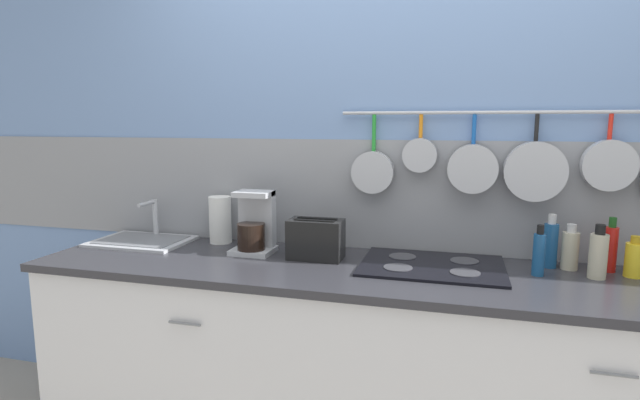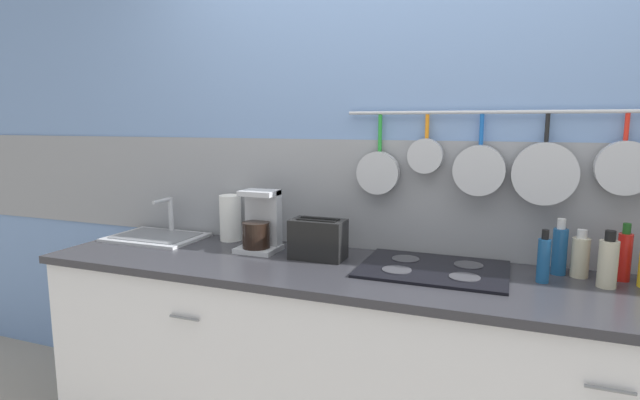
{
  "view_description": "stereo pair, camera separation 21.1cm",
  "coord_description": "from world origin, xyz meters",
  "px_view_note": "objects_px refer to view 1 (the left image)",
  "views": [
    {
      "loc": [
        0.26,
        -2.01,
        1.5
      ],
      "look_at": [
        -0.3,
        0.0,
        1.17
      ],
      "focal_mm": 28.0,
      "sensor_mm": 36.0,
      "label": 1
    },
    {
      "loc": [
        0.46,
        -1.95,
        1.5
      ],
      "look_at": [
        -0.3,
        0.0,
        1.17
      ],
      "focal_mm": 28.0,
      "sensor_mm": 36.0,
      "label": 2
    }
  ],
  "objects_px": {
    "coffee_maker": "(255,227)",
    "bottle_hot_sauce": "(550,244)",
    "toaster": "(316,239)",
    "bottle_dish_soap": "(539,253)",
    "bottle_cooking_wine": "(570,249)",
    "bottle_olive_oil": "(634,259)",
    "paper_towel_roll": "(220,220)",
    "bottle_vinegar": "(598,255)",
    "bottle_sesame_oil": "(610,248)"
  },
  "relations": [
    {
      "from": "bottle_olive_oil",
      "to": "coffee_maker",
      "type": "bearing_deg",
      "value": -178.4
    },
    {
      "from": "bottle_dish_soap",
      "to": "bottle_olive_oil",
      "type": "relative_size",
      "value": 1.25
    },
    {
      "from": "bottle_dish_soap",
      "to": "paper_towel_roll",
      "type": "bearing_deg",
      "value": 173.49
    },
    {
      "from": "toaster",
      "to": "bottle_vinegar",
      "type": "bearing_deg",
      "value": 1.03
    },
    {
      "from": "bottle_vinegar",
      "to": "bottle_sesame_oil",
      "type": "xyz_separation_m",
      "value": [
        0.07,
        0.11,
        0.0
      ]
    },
    {
      "from": "paper_towel_roll",
      "to": "bottle_sesame_oil",
      "type": "height_order",
      "value": "paper_towel_roll"
    },
    {
      "from": "toaster",
      "to": "bottle_olive_oil",
      "type": "relative_size",
      "value": 1.57
    },
    {
      "from": "bottle_dish_soap",
      "to": "bottle_cooking_wine",
      "type": "bearing_deg",
      "value": 42.62
    },
    {
      "from": "bottle_dish_soap",
      "to": "bottle_vinegar",
      "type": "height_order",
      "value": "bottle_vinegar"
    },
    {
      "from": "bottle_dish_soap",
      "to": "coffee_maker",
      "type": "bearing_deg",
      "value": 178.32
    },
    {
      "from": "paper_towel_roll",
      "to": "bottle_cooking_wine",
      "type": "distance_m",
      "value": 1.63
    },
    {
      "from": "bottle_cooking_wine",
      "to": "bottle_sesame_oil",
      "type": "xyz_separation_m",
      "value": [
        0.15,
        0.01,
        0.02
      ]
    },
    {
      "from": "bottle_dish_soap",
      "to": "bottle_cooking_wine",
      "type": "relative_size",
      "value": 1.08
    },
    {
      "from": "coffee_maker",
      "to": "bottle_dish_soap",
      "type": "relative_size",
      "value": 1.41
    },
    {
      "from": "coffee_maker",
      "to": "toaster",
      "type": "distance_m",
      "value": 0.31
    },
    {
      "from": "bottle_vinegar",
      "to": "bottle_olive_oil",
      "type": "bearing_deg",
      "value": 21.99
    },
    {
      "from": "coffee_maker",
      "to": "bottle_olive_oil",
      "type": "distance_m",
      "value": 1.61
    },
    {
      "from": "paper_towel_roll",
      "to": "coffee_maker",
      "type": "bearing_deg",
      "value": -28.56
    },
    {
      "from": "bottle_hot_sauce",
      "to": "coffee_maker",
      "type": "bearing_deg",
      "value": -175.57
    },
    {
      "from": "toaster",
      "to": "bottle_olive_oil",
      "type": "bearing_deg",
      "value": 3.49
    },
    {
      "from": "bottle_hot_sauce",
      "to": "bottle_sesame_oil",
      "type": "bearing_deg",
      "value": -0.3
    },
    {
      "from": "paper_towel_roll",
      "to": "bottle_vinegar",
      "type": "relative_size",
      "value": 1.1
    },
    {
      "from": "bottle_olive_oil",
      "to": "bottle_sesame_oil",
      "type": "bearing_deg",
      "value": 142.57
    },
    {
      "from": "paper_towel_roll",
      "to": "bottle_sesame_oil",
      "type": "relative_size",
      "value": 1.05
    },
    {
      "from": "coffee_maker",
      "to": "bottle_sesame_oil",
      "type": "xyz_separation_m",
      "value": [
        1.53,
        0.1,
        -0.02
      ]
    },
    {
      "from": "bottle_vinegar",
      "to": "bottle_sesame_oil",
      "type": "bearing_deg",
      "value": 57.53
    },
    {
      "from": "bottle_dish_soap",
      "to": "bottle_cooking_wine",
      "type": "xyz_separation_m",
      "value": [
        0.14,
        0.13,
        -0.01
      ]
    },
    {
      "from": "bottle_vinegar",
      "to": "bottle_sesame_oil",
      "type": "distance_m",
      "value": 0.13
    },
    {
      "from": "bottle_hot_sauce",
      "to": "bottle_cooking_wine",
      "type": "relative_size",
      "value": 1.19
    },
    {
      "from": "bottle_cooking_wine",
      "to": "bottle_olive_oil",
      "type": "bearing_deg",
      "value": -11.94
    },
    {
      "from": "coffee_maker",
      "to": "bottle_sesame_oil",
      "type": "height_order",
      "value": "coffee_maker"
    },
    {
      "from": "toaster",
      "to": "bottle_sesame_oil",
      "type": "distance_m",
      "value": 1.23
    },
    {
      "from": "bottle_cooking_wine",
      "to": "bottle_vinegar",
      "type": "distance_m",
      "value": 0.13
    },
    {
      "from": "toaster",
      "to": "bottle_hot_sauce",
      "type": "height_order",
      "value": "bottle_hot_sauce"
    },
    {
      "from": "toaster",
      "to": "bottle_vinegar",
      "type": "relative_size",
      "value": 1.2
    },
    {
      "from": "coffee_maker",
      "to": "bottle_hot_sauce",
      "type": "height_order",
      "value": "coffee_maker"
    },
    {
      "from": "toaster",
      "to": "bottle_olive_oil",
      "type": "distance_m",
      "value": 1.3
    },
    {
      "from": "coffee_maker",
      "to": "toaster",
      "type": "relative_size",
      "value": 1.12
    },
    {
      "from": "paper_towel_roll",
      "to": "bottle_vinegar",
      "type": "height_order",
      "value": "paper_towel_roll"
    },
    {
      "from": "coffee_maker",
      "to": "bottle_hot_sauce",
      "type": "bearing_deg",
      "value": 4.43
    },
    {
      "from": "coffee_maker",
      "to": "bottle_sesame_oil",
      "type": "distance_m",
      "value": 1.54
    },
    {
      "from": "bottle_cooking_wine",
      "to": "bottle_vinegar",
      "type": "xyz_separation_m",
      "value": [
        0.08,
        -0.11,
        0.01
      ]
    },
    {
      "from": "coffee_maker",
      "to": "bottle_olive_oil",
      "type": "bearing_deg",
      "value": 1.6
    },
    {
      "from": "paper_towel_roll",
      "to": "bottle_dish_soap",
      "type": "height_order",
      "value": "paper_towel_roll"
    },
    {
      "from": "paper_towel_roll",
      "to": "bottle_cooking_wine",
      "type": "bearing_deg",
      "value": -1.44
    },
    {
      "from": "coffee_maker",
      "to": "bottle_vinegar",
      "type": "xyz_separation_m",
      "value": [
        1.46,
        -0.01,
        -0.03
      ]
    },
    {
      "from": "paper_towel_roll",
      "to": "bottle_hot_sauce",
      "type": "relative_size",
      "value": 1.04
    },
    {
      "from": "toaster",
      "to": "bottle_cooking_wine",
      "type": "distance_m",
      "value": 1.08
    },
    {
      "from": "toaster",
      "to": "bottle_hot_sauce",
      "type": "bearing_deg",
      "value": 7.74
    },
    {
      "from": "bottle_cooking_wine",
      "to": "toaster",
      "type": "bearing_deg",
      "value": -173.27
    }
  ]
}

